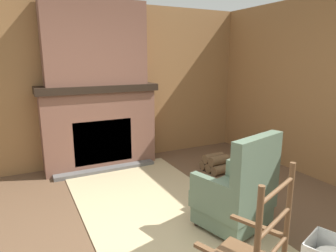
% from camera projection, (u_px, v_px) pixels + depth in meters
% --- Properties ---
extents(ground_plane, '(14.00, 14.00, 0.00)m').
position_uv_depth(ground_plane, '(171.00, 249.00, 2.85)').
color(ground_plane, brown).
extents(wood_panel_wall_left, '(0.06, 6.10, 2.67)m').
position_uv_depth(wood_panel_wall_left, '(94.00, 85.00, 4.97)').
color(wood_panel_wall_left, olive).
rests_on(wood_panel_wall_left, ground).
extents(fireplace_hearth, '(0.63, 1.89, 1.36)m').
position_uv_depth(fireplace_hearth, '(100.00, 127.00, 4.90)').
color(fireplace_hearth, brown).
rests_on(fireplace_hearth, ground).
extents(chimney_breast, '(0.37, 1.57, 1.28)m').
position_uv_depth(chimney_breast, '(95.00, 43.00, 4.61)').
color(chimney_breast, brown).
rests_on(chimney_breast, fireplace_hearth).
extents(area_rug, '(3.60, 1.69, 0.01)m').
position_uv_depth(area_rug, '(162.00, 214.00, 3.48)').
color(area_rug, tan).
rests_on(area_rug, ground).
extents(armchair, '(0.79, 0.84, 1.06)m').
position_uv_depth(armchair, '(237.00, 196.00, 3.12)').
color(armchair, '#516651').
rests_on(armchair, ground).
extents(firewood_stack, '(0.47, 0.37, 0.27)m').
position_uv_depth(firewood_stack, '(216.00, 164.00, 4.80)').
color(firewood_stack, brown).
rests_on(firewood_stack, ground).
extents(oil_lamp_vase, '(0.11, 0.11, 0.31)m').
position_uv_depth(oil_lamp_vase, '(60.00, 79.00, 4.52)').
color(oil_lamp_vase, '#99B29E').
rests_on(oil_lamp_vase, fireplace_hearth).
extents(storage_case, '(0.17, 0.27, 0.12)m').
position_uv_depth(storage_case, '(116.00, 80.00, 4.92)').
color(storage_case, brown).
rests_on(storage_case, fireplace_hearth).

